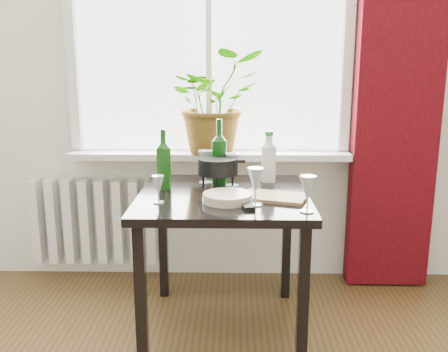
{
  "coord_description": "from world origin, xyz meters",
  "views": [
    {
      "loc": [
        0.15,
        -0.88,
        1.39
      ],
      "look_at": [
        0.1,
        1.55,
        0.83
      ],
      "focal_mm": 40.0,
      "sensor_mm": 36.0,
      "label": 1
    }
  ],
  "objects_px": {
    "table": "(223,211)",
    "wineglass_back_center": "(232,169)",
    "bottle_amber": "(217,158)",
    "wineglass_back_left": "(205,166)",
    "wineglass_front_right": "(255,186)",
    "wine_bottle_right": "(219,152)",
    "wineglass_front_left": "(158,189)",
    "wine_bottle_left": "(164,159)",
    "cutting_board": "(275,197)",
    "tv_remote": "(247,204)",
    "plate_stack": "(228,197)",
    "potted_plant": "(215,102)",
    "fondue_pot": "(218,173)",
    "cleaning_bottle": "(269,157)",
    "radiator": "(94,221)",
    "wineglass_far_right": "(308,194)"
  },
  "relations": [
    {
      "from": "wine_bottle_right",
      "to": "fondue_pot",
      "type": "relative_size",
      "value": 1.49
    },
    {
      "from": "wineglass_front_left",
      "to": "tv_remote",
      "type": "relative_size",
      "value": 0.82
    },
    {
      "from": "fondue_pot",
      "to": "table",
      "type": "bearing_deg",
      "value": -83.69
    },
    {
      "from": "wine_bottle_right",
      "to": "tv_remote",
      "type": "relative_size",
      "value": 2.2
    },
    {
      "from": "radiator",
      "to": "wineglass_front_left",
      "type": "xyz_separation_m",
      "value": [
        0.55,
        -0.81,
        0.43
      ]
    },
    {
      "from": "tv_remote",
      "to": "plate_stack",
      "type": "bearing_deg",
      "value": 129.25
    },
    {
      "from": "wineglass_back_center",
      "to": "fondue_pot",
      "type": "bearing_deg",
      "value": -142.28
    },
    {
      "from": "wineglass_back_left",
      "to": "fondue_pot",
      "type": "xyz_separation_m",
      "value": [
        0.07,
        -0.13,
        -0.01
      ]
    },
    {
      "from": "tv_remote",
      "to": "cutting_board",
      "type": "bearing_deg",
      "value": 33.72
    },
    {
      "from": "fondue_pot",
      "to": "cleaning_bottle",
      "type": "bearing_deg",
      "value": 19.26
    },
    {
      "from": "plate_stack",
      "to": "bottle_amber",
      "type": "bearing_deg",
      "value": 98.53
    },
    {
      "from": "bottle_amber",
      "to": "wineglass_back_left",
      "type": "distance_m",
      "value": 0.11
    },
    {
      "from": "radiator",
      "to": "wineglass_back_left",
      "type": "relative_size",
      "value": 4.34
    },
    {
      "from": "table",
      "to": "tv_remote",
      "type": "xyz_separation_m",
      "value": [
        0.11,
        -0.22,
        0.1
      ]
    },
    {
      "from": "wine_bottle_right",
      "to": "wineglass_front_left",
      "type": "distance_m",
      "value": 0.47
    },
    {
      "from": "radiator",
      "to": "cleaning_bottle",
      "type": "height_order",
      "value": "cleaning_bottle"
    },
    {
      "from": "wineglass_back_center",
      "to": "cutting_board",
      "type": "relative_size",
      "value": 0.61
    },
    {
      "from": "wineglass_front_left",
      "to": "fondue_pot",
      "type": "height_order",
      "value": "fondue_pot"
    },
    {
      "from": "bottle_amber",
      "to": "cutting_board",
      "type": "relative_size",
      "value": 0.83
    },
    {
      "from": "radiator",
      "to": "wineglass_back_left",
      "type": "distance_m",
      "value": 0.96
    },
    {
      "from": "wine_bottle_left",
      "to": "fondue_pot",
      "type": "relative_size",
      "value": 1.31
    },
    {
      "from": "wineglass_back_left",
      "to": "wine_bottle_left",
      "type": "bearing_deg",
      "value": -148.88
    },
    {
      "from": "wine_bottle_left",
      "to": "cutting_board",
      "type": "bearing_deg",
      "value": -18.15
    },
    {
      "from": "wineglass_front_right",
      "to": "tv_remote",
      "type": "relative_size",
      "value": 1.11
    },
    {
      "from": "table",
      "to": "cleaning_bottle",
      "type": "relative_size",
      "value": 3.01
    },
    {
      "from": "cutting_board",
      "to": "radiator",
      "type": "bearing_deg",
      "value": 146.87
    },
    {
      "from": "potted_plant",
      "to": "fondue_pot",
      "type": "relative_size",
      "value": 2.54
    },
    {
      "from": "fondue_pot",
      "to": "cutting_board",
      "type": "xyz_separation_m",
      "value": [
        0.28,
        -0.18,
        -0.07
      ]
    },
    {
      "from": "wineglass_front_right",
      "to": "plate_stack",
      "type": "xyz_separation_m",
      "value": [
        -0.13,
        0.06,
        -0.07
      ]
    },
    {
      "from": "radiator",
      "to": "plate_stack",
      "type": "height_order",
      "value": "plate_stack"
    },
    {
      "from": "potted_plant",
      "to": "fondue_pot",
      "type": "height_order",
      "value": "potted_plant"
    },
    {
      "from": "potted_plant",
      "to": "wineglass_front_left",
      "type": "bearing_deg",
      "value": -107.42
    },
    {
      "from": "wineglass_back_center",
      "to": "plate_stack",
      "type": "height_order",
      "value": "wineglass_back_center"
    },
    {
      "from": "table",
      "to": "wineglass_back_center",
      "type": "height_order",
      "value": "wineglass_back_center"
    },
    {
      "from": "wine_bottle_left",
      "to": "potted_plant",
      "type": "bearing_deg",
      "value": 62.76
    },
    {
      "from": "radiator",
      "to": "potted_plant",
      "type": "bearing_deg",
      "value": -4.0
    },
    {
      "from": "cleaning_bottle",
      "to": "fondue_pot",
      "type": "xyz_separation_m",
      "value": [
        -0.27,
        -0.17,
        -0.06
      ]
    },
    {
      "from": "cutting_board",
      "to": "wine_bottle_right",
      "type": "bearing_deg",
      "value": 135.35
    },
    {
      "from": "radiator",
      "to": "wineglass_far_right",
      "type": "height_order",
      "value": "wineglass_far_right"
    },
    {
      "from": "wineglass_front_left",
      "to": "potted_plant",
      "type": "bearing_deg",
      "value": 72.58
    },
    {
      "from": "wineglass_front_right",
      "to": "potted_plant",
      "type": "bearing_deg",
      "value": 105.5
    },
    {
      "from": "table",
      "to": "wineglass_back_center",
      "type": "relative_size",
      "value": 4.65
    },
    {
      "from": "bottle_amber",
      "to": "wineglass_back_left",
      "type": "bearing_deg",
      "value": -125.05
    },
    {
      "from": "wineglass_front_right",
      "to": "bottle_amber",
      "type": "bearing_deg",
      "value": 111.04
    },
    {
      "from": "wineglass_front_right",
      "to": "plate_stack",
      "type": "relative_size",
      "value": 0.74
    },
    {
      "from": "potted_plant",
      "to": "plate_stack",
      "type": "bearing_deg",
      "value": -83.06
    },
    {
      "from": "wine_bottle_right",
      "to": "wineglass_back_left",
      "type": "height_order",
      "value": "wine_bottle_right"
    },
    {
      "from": "wineglass_back_center",
      "to": "wineglass_back_left",
      "type": "bearing_deg",
      "value": 155.23
    },
    {
      "from": "table",
      "to": "potted_plant",
      "type": "bearing_deg",
      "value": 96.4
    },
    {
      "from": "radiator",
      "to": "plate_stack",
      "type": "xyz_separation_m",
      "value": [
        0.87,
        -0.77,
        0.38
      ]
    }
  ]
}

